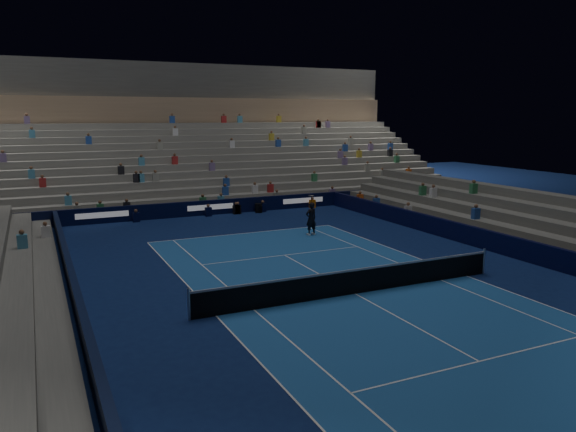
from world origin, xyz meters
The scene contains 9 objects.
ground centered at (0.00, 0.00, 0.00)m, with size 90.00×90.00×0.00m, color #0C1B4B.
court_surface centered at (0.00, 0.00, 0.01)m, with size 10.97×23.77×0.01m, color #1C529A.
sponsor_barrier_far centered at (0.00, 18.50, 0.50)m, with size 44.00×0.25×1.00m, color black.
sponsor_barrier_east centered at (9.70, 0.00, 0.50)m, with size 0.25×37.00×1.00m, color black.
sponsor_barrier_west centered at (-9.70, 0.00, 0.50)m, with size 0.25×37.00×1.00m, color black.
grandstand_main centered at (0.00, 27.90, 3.38)m, with size 44.00×15.20×11.20m.
tennis_net centered at (0.00, 0.00, 0.50)m, with size 12.90×0.10×1.10m.
tennis_player centered at (3.26, 9.90, 0.94)m, with size 0.68×0.45×1.87m, color black.
broadcast_camera centered at (3.33, 17.95, 0.32)m, with size 0.61×0.99×0.62m.
Camera 1 is at (-10.70, -16.89, 6.66)m, focal length 34.15 mm.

